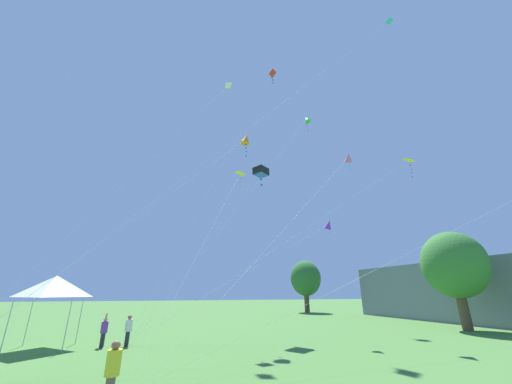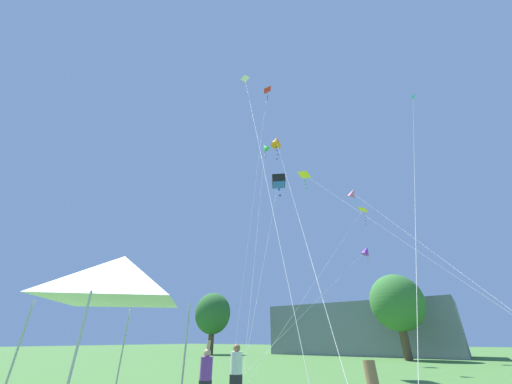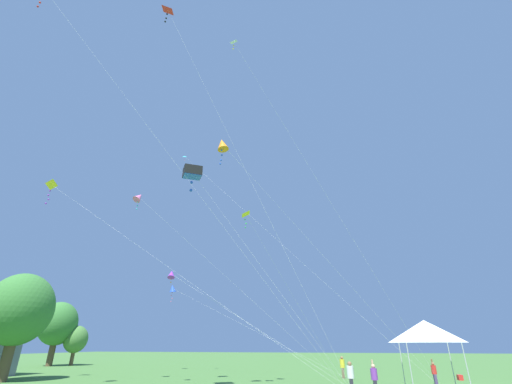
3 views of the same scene
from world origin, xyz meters
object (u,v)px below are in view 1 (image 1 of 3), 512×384
at_px(kite_white_delta_2, 226,88).
at_px(kite_black_box_0, 261,172).
at_px(kite_red_delta_9, 272,75).
at_px(person_yellow_shirt, 112,371).
at_px(person_white_shirt, 128,329).
at_px(kite_yellow_delta_6, 240,175).
at_px(festival_tent, 55,286).
at_px(kite_yellow_delta_7, 408,161).
at_px(kite_cyan_delta_3, 377,31).
at_px(kite_orange_diamond_10, 246,139).
at_px(person_purple_shirt, 104,330).
at_px(kite_pink_diamond_4, 348,158).
at_px(kite_green_diamond_5, 306,120).
at_px(kite_purple_diamond_8, 328,225).

bearing_deg(kite_white_delta_2, kite_black_box_0, 70.52).
xyz_separation_m(kite_white_delta_2, kite_red_delta_9, (-1.17, 6.07, 4.53)).
bearing_deg(kite_red_delta_9, person_yellow_shirt, -35.61).
height_order(person_white_shirt, person_yellow_shirt, person_white_shirt).
xyz_separation_m(kite_yellow_delta_6, kite_red_delta_9, (-6.49, 5.61, 17.27)).
xyz_separation_m(festival_tent, kite_yellow_delta_7, (0.32, 30.73, 13.10)).
bearing_deg(kite_cyan_delta_3, kite_white_delta_2, -145.49).
relative_size(kite_white_delta_2, kite_yellow_delta_7, 0.97).
bearing_deg(kite_red_delta_9, kite_orange_diamond_10, -51.14).
xyz_separation_m(person_purple_shirt, person_yellow_shirt, (10.88, 1.89, 0.03)).
relative_size(kite_white_delta_2, kite_pink_diamond_4, 1.53).
bearing_deg(kite_cyan_delta_3, kite_green_diamond_5, 167.10).
bearing_deg(festival_tent, kite_yellow_delta_6, 84.97).
height_order(festival_tent, kite_white_delta_2, kite_white_delta_2).
distance_m(person_yellow_shirt, kite_cyan_delta_3, 26.32).
relative_size(person_purple_shirt, person_yellow_shirt, 1.08).
height_order(person_purple_shirt, kite_white_delta_2, kite_white_delta_2).
height_order(person_white_shirt, kite_pink_diamond_4, kite_pink_diamond_4).
bearing_deg(kite_black_box_0, person_purple_shirt, -73.00).
distance_m(person_white_shirt, kite_black_box_0, 17.40).
bearing_deg(kite_pink_diamond_4, kite_yellow_delta_7, 97.94).
distance_m(person_purple_shirt, kite_pink_diamond_4, 23.54).
height_order(kite_yellow_delta_7, kite_purple_diamond_8, kite_yellow_delta_7).
xyz_separation_m(person_yellow_shirt, kite_orange_diamond_10, (-13.38, 7.75, 16.46)).
distance_m(kite_green_diamond_5, kite_orange_diamond_10, 17.97).
xyz_separation_m(person_yellow_shirt, kite_white_delta_2, (-15.71, 6.02, 24.06)).
height_order(person_yellow_shirt, kite_black_box_0, kite_black_box_0).
bearing_deg(kite_pink_diamond_4, festival_tent, -93.98).
xyz_separation_m(kite_black_box_0, kite_cyan_delta_3, (11.98, 5.47, 7.74)).
bearing_deg(person_white_shirt, festival_tent, 93.35).
relative_size(kite_black_box_0, kite_yellow_delta_7, 0.56).
distance_m(person_white_shirt, kite_yellow_delta_7, 30.37).
bearing_deg(kite_black_box_0, person_white_shirt, -70.12).
relative_size(person_yellow_shirt, kite_orange_diamond_10, 0.10).
bearing_deg(person_purple_shirt, kite_orange_diamond_10, 65.61).
relative_size(person_white_shirt, kite_yellow_delta_7, 0.07).
height_order(kite_cyan_delta_3, kite_yellow_delta_7, kite_cyan_delta_3).
height_order(festival_tent, person_white_shirt, festival_tent).
xyz_separation_m(person_white_shirt, kite_green_diamond_5, (-11.37, 20.14, 26.71)).
relative_size(festival_tent, person_purple_shirt, 2.16).
bearing_deg(kite_green_diamond_5, kite_black_box_0, -52.36).
xyz_separation_m(kite_green_diamond_5, kite_yellow_delta_7, (11.02, 5.89, -11.07)).
height_order(festival_tent, kite_orange_diamond_10, kite_orange_diamond_10).
bearing_deg(person_white_shirt, kite_pink_diamond_4, -81.37).
distance_m(kite_pink_diamond_4, kite_yellow_delta_7, 8.90).
height_order(person_purple_shirt, kite_yellow_delta_7, kite_yellow_delta_7).
distance_m(person_purple_shirt, kite_purple_diamond_8, 17.01).
distance_m(kite_white_delta_2, kite_cyan_delta_3, 16.33).
xyz_separation_m(kite_cyan_delta_3, kite_red_delta_9, (-14.44, -3.06, 7.20)).
bearing_deg(person_purple_shirt, kite_green_diamond_5, 78.59).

